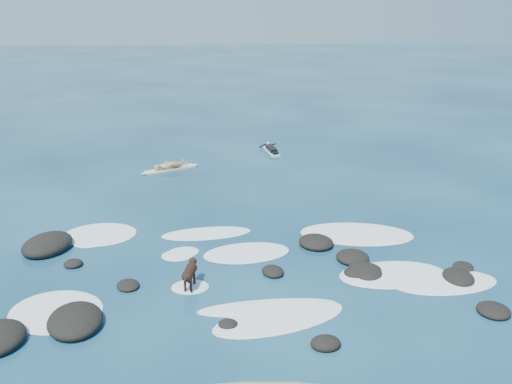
{
  "coord_description": "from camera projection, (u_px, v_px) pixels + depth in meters",
  "views": [
    {
      "loc": [
        -0.31,
        -16.36,
        8.05
      ],
      "look_at": [
        0.83,
        4.0,
        0.9
      ],
      "focal_mm": 40.0,
      "sensor_mm": 36.0,
      "label": 1
    }
  ],
  "objects": [
    {
      "name": "paddling_surfer_rig",
      "position": [
        271.0,
        149.0,
        30.44
      ],
      "size": [
        1.02,
        2.18,
        0.38
      ],
      "rotation": [
        0.0,
        0.0,
        1.76
      ],
      "color": "white",
      "rests_on": "ground"
    },
    {
      "name": "standing_surfer_rig",
      "position": [
        170.0,
        157.0,
        27.13
      ],
      "size": [
        2.73,
        1.67,
        1.69
      ],
      "rotation": [
        0.0,
        0.0,
        0.5
      ],
      "color": "beige",
      "rests_on": "ground"
    },
    {
      "name": "reef_rocks",
      "position": [
        170.0,
        280.0,
        16.6
      ],
      "size": [
        14.71,
        7.47,
        0.64
      ],
      "color": "black",
      "rests_on": "ground"
    },
    {
      "name": "dog",
      "position": [
        190.0,
        271.0,
        16.25
      ],
      "size": [
        0.45,
        1.26,
        0.8
      ],
      "rotation": [
        0.0,
        0.0,
        1.4
      ],
      "color": "black",
      "rests_on": "ground"
    },
    {
      "name": "breaking_foam",
      "position": [
        253.0,
        265.0,
        17.82
      ],
      "size": [
        14.19,
        8.23,
        0.12
      ],
      "color": "white",
      "rests_on": "ground"
    },
    {
      "name": "ground",
      "position": [
        237.0,
        261.0,
        18.09
      ],
      "size": [
        160.0,
        160.0,
        0.0
      ],
      "primitive_type": "plane",
      "color": "#0A2642",
      "rests_on": "ground"
    }
  ]
}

